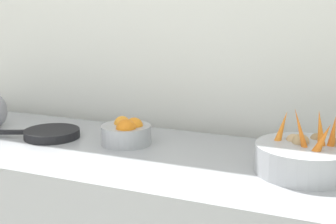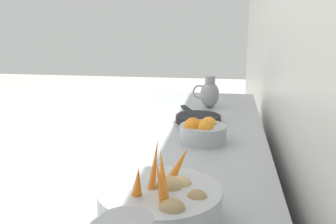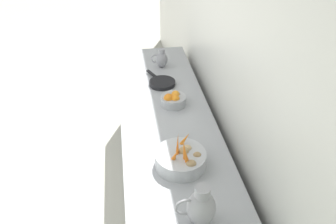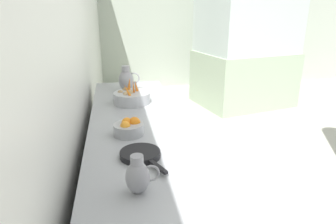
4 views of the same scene
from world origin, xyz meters
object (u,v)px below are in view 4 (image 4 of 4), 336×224
(orange_bowl, at_px, (129,128))
(metal_pitcher_short, at_px, (138,176))
(vegetable_colander, at_px, (132,97))
(metal_pitcher_tall, at_px, (126,79))
(glass_block_booth, at_px, (246,40))
(skillet_on_counter, at_px, (141,154))

(orange_bowl, distance_m, metal_pitcher_short, 0.68)
(vegetable_colander, relative_size, metal_pitcher_tall, 1.27)
(metal_pitcher_tall, distance_m, glass_block_booth, 3.06)
(orange_bowl, distance_m, skillet_on_counter, 0.34)
(vegetable_colander, relative_size, glass_block_booth, 0.14)
(metal_pitcher_short, bearing_deg, glass_block_booth, 60.24)
(vegetable_colander, distance_m, metal_pitcher_short, 1.38)
(vegetable_colander, xyz_separation_m, metal_pitcher_short, (-0.06, -1.38, 0.03))
(vegetable_colander, bearing_deg, glass_block_booth, 49.32)
(vegetable_colander, height_order, orange_bowl, vegetable_colander)
(vegetable_colander, height_order, skillet_on_counter, vegetable_colander)
(metal_pitcher_tall, height_order, glass_block_booth, glass_block_booth)
(metal_pitcher_tall, height_order, skillet_on_counter, metal_pitcher_tall)
(metal_pitcher_short, xyz_separation_m, skillet_on_counter, (0.04, 0.34, -0.07))
(metal_pitcher_short, height_order, skillet_on_counter, metal_pitcher_short)
(orange_bowl, relative_size, metal_pitcher_tall, 0.80)
(metal_pitcher_tall, xyz_separation_m, glass_block_booth, (2.21, 2.11, 0.13))
(glass_block_booth, bearing_deg, vegetable_colander, -130.68)
(glass_block_booth, bearing_deg, orange_bowl, -124.72)
(orange_bowl, bearing_deg, metal_pitcher_short, -89.64)
(orange_bowl, height_order, metal_pitcher_tall, metal_pitcher_tall)
(orange_bowl, bearing_deg, skillet_on_counter, -82.31)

